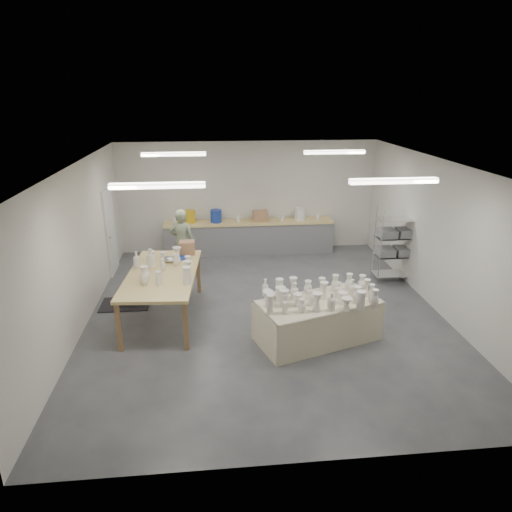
{
  "coord_description": "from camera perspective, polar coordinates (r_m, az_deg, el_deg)",
  "views": [
    {
      "loc": [
        -1.03,
        -8.26,
        4.26
      ],
      "look_at": [
        -0.14,
        0.49,
        1.05
      ],
      "focal_mm": 32.0,
      "sensor_mm": 36.0,
      "label": 1
    }
  ],
  "objects": [
    {
      "name": "rug",
      "position": [
        10.06,
        -16.02,
        -5.8
      ],
      "size": [
        1.0,
        0.7,
        0.02
      ],
      "primitive_type": "cube",
      "color": "black",
      "rests_on": "ground"
    },
    {
      "name": "drying_table",
      "position": [
        8.29,
        7.69,
        -7.64
      ],
      "size": [
        2.36,
        1.68,
        1.11
      ],
      "rotation": [
        0.0,
        0.0,
        0.32
      ],
      "color": "olive",
      "rests_on": "ground"
    },
    {
      "name": "wire_shelf",
      "position": [
        11.07,
        16.99,
        1.55
      ],
      "size": [
        0.88,
        0.48,
        1.8
      ],
      "color": "silver",
      "rests_on": "ground"
    },
    {
      "name": "red_stool",
      "position": [
        11.53,
        -9.01,
        -0.46
      ],
      "size": [
        0.35,
        0.35,
        0.3
      ],
      "rotation": [
        0.0,
        0.0,
        -0.07
      ],
      "color": "red",
      "rests_on": "ground"
    },
    {
      "name": "back_counter",
      "position": [
        12.57,
        -0.87,
        2.56
      ],
      "size": [
        4.6,
        0.6,
        1.24
      ],
      "color": "tan",
      "rests_on": "ground"
    },
    {
      "name": "potter",
      "position": [
        11.1,
        -9.23,
        1.73
      ],
      "size": [
        0.67,
        0.51,
        1.65
      ],
      "primitive_type": "imported",
      "rotation": [
        0.0,
        0.0,
        2.93
      ],
      "color": "#92A07C",
      "rests_on": "ground"
    },
    {
      "name": "cat",
      "position": [
        10.0,
        -15.98,
        -5.31
      ],
      "size": [
        0.49,
        0.41,
        0.18
      ],
      "rotation": [
        0.0,
        0.0,
        -0.36
      ],
      "color": "white",
      "rests_on": "rug"
    },
    {
      "name": "work_table",
      "position": [
        9.02,
        -11.36,
        -1.85
      ],
      "size": [
        1.46,
        2.65,
        1.33
      ],
      "rotation": [
        0.0,
        0.0,
        -0.07
      ],
      "color": "tan",
      "rests_on": "ground"
    },
    {
      "name": "room",
      "position": [
        8.68,
        0.49,
        5.33
      ],
      "size": [
        8.0,
        8.02,
        3.0
      ],
      "color": "#424449",
      "rests_on": "ground"
    }
  ]
}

